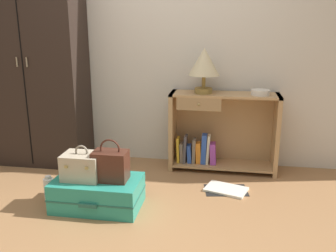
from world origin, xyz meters
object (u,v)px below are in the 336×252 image
(wardrobe, at_px, (34,60))
(bookshelf, at_px, (218,133))
(table_lamp, at_px, (204,63))
(suitcase_large, at_px, (98,193))
(bottle, at_px, (49,189))
(bowl, at_px, (260,92))
(handbag, at_px, (111,165))
(open_book_on_floor, at_px, (226,189))
(train_case, at_px, (82,166))

(wardrobe, height_order, bookshelf, wardrobe)
(bookshelf, xyz_separation_m, table_lamp, (-0.16, -0.03, 0.68))
(wardrobe, height_order, table_lamp, wardrobe)
(wardrobe, distance_m, suitcase_large, 1.61)
(bookshelf, bearing_deg, bottle, -145.03)
(bowl, height_order, bottle, bowl)
(suitcase_large, bearing_deg, bookshelf, 46.88)
(handbag, height_order, bottle, handbag)
(bookshelf, bearing_deg, table_lamp, -168.25)
(wardrobe, xyz_separation_m, bowl, (2.22, 0.03, -0.27))
(suitcase_large, distance_m, bottle, 0.44)
(bowl, distance_m, handbag, 1.56)
(bowl, height_order, handbag, bowl)
(open_book_on_floor, bearing_deg, table_lamp, 118.03)
(wardrobe, xyz_separation_m, open_book_on_floor, (1.94, -0.43, -1.07))
(bowl, relative_size, suitcase_large, 0.25)
(wardrobe, relative_size, suitcase_large, 3.11)
(handbag, bearing_deg, wardrobe, 139.56)
(wardrobe, relative_size, table_lamp, 5.01)
(bottle, bearing_deg, train_case, -6.29)
(bookshelf, distance_m, suitcase_large, 1.36)
(table_lamp, bearing_deg, train_case, -132.65)
(bottle, height_order, open_book_on_floor, bottle)
(suitcase_large, bearing_deg, table_lamp, 51.24)
(wardrobe, xyz_separation_m, bottle, (0.50, -0.87, -0.97))
(bookshelf, height_order, bowl, bowl)
(suitcase_large, xyz_separation_m, handbag, (0.11, 0.01, 0.24))
(handbag, bearing_deg, bowl, 38.29)
(suitcase_large, height_order, train_case, train_case)
(wardrobe, height_order, suitcase_large, wardrobe)
(bookshelf, relative_size, train_case, 3.53)
(open_book_on_floor, bearing_deg, train_case, -157.35)
(wardrobe, distance_m, bottle, 1.39)
(wardrobe, xyz_separation_m, handbag, (1.05, -0.89, -0.71))
(bowl, bearing_deg, suitcase_large, -144.10)
(train_case, xyz_separation_m, bottle, (-0.32, 0.04, -0.24))
(bottle, bearing_deg, suitcase_large, -4.36)
(suitcase_large, relative_size, open_book_on_floor, 1.70)
(bookshelf, height_order, handbag, bookshelf)
(suitcase_large, relative_size, bottle, 3.14)
(wardrobe, relative_size, handbag, 6.39)
(handbag, xyz_separation_m, bottle, (-0.55, 0.03, -0.26))
(wardrobe, bearing_deg, suitcase_large, -43.90)
(handbag, distance_m, bottle, 0.61)
(wardrobe, height_order, train_case, wardrobe)
(bookshelf, bearing_deg, train_case, -136.41)
(suitcase_large, bearing_deg, wardrobe, 136.10)
(suitcase_large, distance_m, train_case, 0.25)
(train_case, relative_size, bottle, 1.35)
(bookshelf, xyz_separation_m, suitcase_large, (-0.91, -0.98, -0.26))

